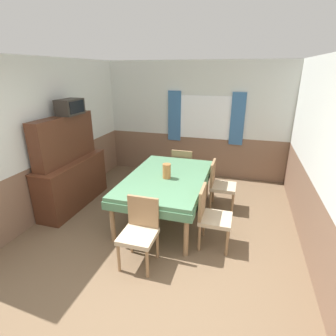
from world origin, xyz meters
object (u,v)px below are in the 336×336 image
object	(u,v)px
chair_right_far	(220,184)
chair_head_near	(140,230)
sideboard	(71,170)
dining_table	(167,182)
tv	(70,107)
vase	(167,171)
chair_right_near	(211,215)
chair_head_window	(183,167)

from	to	relation	value
chair_right_far	chair_head_near	size ratio (longest dim) A/B	1.00
chair_head_near	sideboard	bearing A→B (deg)	-31.74
dining_table	chair_head_near	bearing A→B (deg)	-90.00
tv	vase	xyz separation A→B (m)	(1.78, -0.15, -0.93)
chair_head_near	chair_right_near	bearing A→B (deg)	-142.91
chair_head_window	dining_table	bearing A→B (deg)	-90.00
vase	chair_head_window	bearing A→B (deg)	90.94
sideboard	chair_head_near	bearing A→B (deg)	-31.74
dining_table	chair_right_far	size ratio (longest dim) A/B	2.27
chair_head_near	chair_head_window	bearing A→B (deg)	-90.00
dining_table	tv	size ratio (longest dim) A/B	4.16
dining_table	chair_right_far	bearing A→B (deg)	34.41
chair_right_near	chair_right_far	xyz separation A→B (m)	(0.00, 1.13, 0.00)
chair_head_near	tv	xyz separation A→B (m)	(-1.76, 1.27, 1.32)
chair_head_near	sideboard	world-z (taller)	sideboard
chair_head_window	sideboard	world-z (taller)	sideboard
chair_right_near	sideboard	world-z (taller)	sideboard
chair_right_far	sideboard	size ratio (longest dim) A/B	0.53
sideboard	chair_right_near	bearing A→B (deg)	-10.56
chair_right_far	chair_head_near	distance (m)	1.93
chair_right_near	tv	world-z (taller)	tv
chair_right_near	chair_right_far	size ratio (longest dim) A/B	1.00
chair_head_window	tv	world-z (taller)	tv
chair_right_far	chair_head_near	xyz separation A→B (m)	(-0.82, -1.75, 0.00)
dining_table	sideboard	xyz separation A→B (m)	(-1.80, -0.08, 0.05)
dining_table	vase	size ratio (longest dim) A/B	8.36
chair_head_near	vase	world-z (taller)	vase
chair_right_near	vase	xyz separation A→B (m)	(-0.80, 0.50, 0.39)
chair_right_near	chair_right_far	world-z (taller)	same
dining_table	chair_head_near	world-z (taller)	chair_head_near
chair_head_near	sideboard	size ratio (longest dim) A/B	0.53
tv	vase	world-z (taller)	tv
chair_right_near	vase	distance (m)	1.02
chair_right_far	chair_head_window	distance (m)	1.03
sideboard	chair_head_window	bearing A→B (deg)	35.12
sideboard	tv	bearing A→B (deg)	76.42
dining_table	sideboard	world-z (taller)	sideboard
chair_right_near	chair_head_window	bearing A→B (deg)	-154.81
dining_table	sideboard	bearing A→B (deg)	-177.57
chair_right_far	vase	xyz separation A→B (m)	(-0.80, -0.63, 0.39)
sideboard	chair_right_far	bearing A→B (deg)	13.74
chair_right_far	dining_table	bearing A→B (deg)	-55.59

